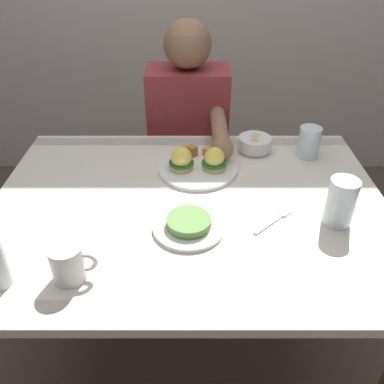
# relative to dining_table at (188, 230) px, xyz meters

# --- Properties ---
(ground_plane) EXTENTS (6.00, 6.00, 0.00)m
(ground_plane) POSITION_rel_dining_table_xyz_m (0.00, 0.00, -0.63)
(ground_plane) COLOR brown
(dining_table) EXTENTS (1.20, 0.90, 0.74)m
(dining_table) POSITION_rel_dining_table_xyz_m (0.00, 0.00, 0.00)
(dining_table) COLOR silver
(dining_table) RESTS_ON ground_plane
(eggs_benedict_plate) EXTENTS (0.27, 0.27, 0.09)m
(eggs_benedict_plate) POSITION_rel_dining_table_xyz_m (0.03, 0.19, 0.13)
(eggs_benedict_plate) COLOR white
(eggs_benedict_plate) RESTS_ON dining_table
(fruit_bowl) EXTENTS (0.12, 0.12, 0.06)m
(fruit_bowl) POSITION_rel_dining_table_xyz_m (0.24, 0.32, 0.14)
(fruit_bowl) COLOR white
(fruit_bowl) RESTS_ON dining_table
(coffee_mug) EXTENTS (0.11, 0.08, 0.09)m
(coffee_mug) POSITION_rel_dining_table_xyz_m (-0.28, -0.30, 0.16)
(coffee_mug) COLOR white
(coffee_mug) RESTS_ON dining_table
(fork) EXTENTS (0.13, 0.12, 0.00)m
(fork) POSITION_rel_dining_table_xyz_m (0.24, -0.09, 0.11)
(fork) COLOR silver
(fork) RESTS_ON dining_table
(water_glass_far) EXTENTS (0.08, 0.08, 0.14)m
(water_glass_far) POSITION_rel_dining_table_xyz_m (0.42, -0.09, 0.17)
(water_glass_far) COLOR silver
(water_glass_far) RESTS_ON dining_table
(water_glass_extra) EXTENTS (0.08, 0.08, 0.11)m
(water_glass_extra) POSITION_rel_dining_table_xyz_m (0.42, 0.29, 0.15)
(water_glass_extra) COLOR silver
(water_glass_extra) RESTS_ON dining_table
(side_plate) EXTENTS (0.20, 0.20, 0.04)m
(side_plate) POSITION_rel_dining_table_xyz_m (-0.00, -0.12, 0.12)
(side_plate) COLOR white
(side_plate) RESTS_ON dining_table
(diner_person) EXTENTS (0.34, 0.54, 1.14)m
(diner_person) POSITION_rel_dining_table_xyz_m (-0.00, 0.60, 0.02)
(diner_person) COLOR #33333D
(diner_person) RESTS_ON ground_plane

